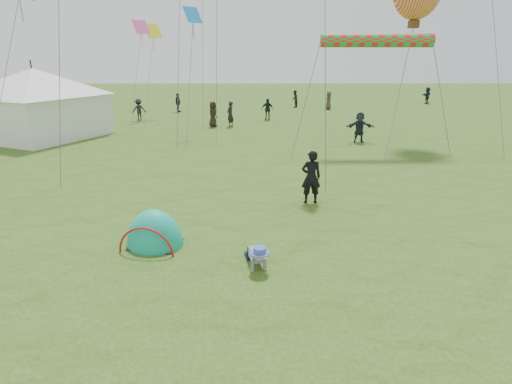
{
  "coord_description": "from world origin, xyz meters",
  "views": [
    {
      "loc": [
        -0.81,
        -7.61,
        4.64
      ],
      "look_at": [
        -0.71,
        3.16,
        1.0
      ],
      "focal_mm": 28.0,
      "sensor_mm": 36.0,
      "label": 1
    }
  ],
  "objects_px": {
    "popup_tent": "(155,245)",
    "event_marquee": "(37,101)",
    "standing_adult": "(311,177)",
    "crawling_toddler": "(257,255)"
  },
  "relations": [
    {
      "from": "popup_tent",
      "to": "crawling_toddler",
      "type": "bearing_deg",
      "value": -13.12
    },
    {
      "from": "event_marquee",
      "to": "standing_adult",
      "type": "bearing_deg",
      "value": -13.75
    },
    {
      "from": "popup_tent",
      "to": "event_marquee",
      "type": "distance_m",
      "value": 18.29
    },
    {
      "from": "event_marquee",
      "to": "crawling_toddler",
      "type": "bearing_deg",
      "value": -26.35
    },
    {
      "from": "crawling_toddler",
      "to": "event_marquee",
      "type": "height_order",
      "value": "event_marquee"
    },
    {
      "from": "crawling_toddler",
      "to": "event_marquee",
      "type": "relative_size",
      "value": 0.13
    },
    {
      "from": "crawling_toddler",
      "to": "standing_adult",
      "type": "bearing_deg",
      "value": 52.65
    },
    {
      "from": "crawling_toddler",
      "to": "standing_adult",
      "type": "xyz_separation_m",
      "value": [
        1.83,
        4.32,
        0.58
      ]
    },
    {
      "from": "popup_tent",
      "to": "event_marquee",
      "type": "bearing_deg",
      "value": 135.65
    },
    {
      "from": "standing_adult",
      "to": "event_marquee",
      "type": "height_order",
      "value": "event_marquee"
    }
  ]
}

